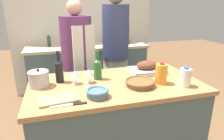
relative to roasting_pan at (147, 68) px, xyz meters
name	(u,v)px	position (x,y,z in m)	size (l,w,h in m)	color
kitchen_island	(116,123)	(-0.39, -0.17, -0.48)	(1.55, 0.84, 0.86)	#4C666B
back_counter	(88,71)	(-0.39, 1.42, -0.46)	(1.94, 0.60, 0.90)	#4C666B
back_wall	(83,20)	(-0.39, 1.77, 0.36)	(2.44, 0.10, 2.55)	silver
roasting_pan	(147,68)	(0.00, 0.00, 0.00)	(0.35, 0.26, 0.13)	#BCBCC1
wicker_basket	(140,83)	(-0.21, -0.31, -0.02)	(0.26, 0.26, 0.05)	brown
cutting_board	(59,99)	(-0.91, -0.40, -0.04)	(0.31, 0.20, 0.02)	tan
stock_pot	(39,79)	(-1.06, -0.08, 0.02)	(0.18, 0.18, 0.16)	#B7B7BC
mixing_bowl	(97,93)	(-0.62, -0.42, -0.01)	(0.18, 0.18, 0.07)	slate
juice_jug	(161,74)	(-0.01, -0.31, 0.04)	(0.10, 0.10, 0.20)	orange
milk_jug	(185,77)	(0.16, -0.42, 0.03)	(0.10, 0.10, 0.18)	white
wine_bottle_green	(98,68)	(-0.53, -0.04, 0.06)	(0.08, 0.08, 0.28)	#28662D
wine_bottle_dark	(59,70)	(-0.88, -0.02, 0.07)	(0.07, 0.07, 0.29)	black
wine_glass_left	(89,73)	(-0.63, -0.11, 0.05)	(0.08, 0.08, 0.13)	silver
wine_glass_right	(75,74)	(-0.75, -0.11, 0.04)	(0.08, 0.08, 0.13)	silver
knife_chef	(70,105)	(-0.83, -0.50, -0.05)	(0.26, 0.04, 0.01)	#B7B7BC
stand_mixer	(124,35)	(0.23, 1.42, 0.13)	(0.18, 0.14, 0.34)	#333842
condiment_bottle_tall	(49,41)	(-0.99, 1.51, 0.07)	(0.05, 0.05, 0.18)	#234C28
condiment_bottle_short	(119,41)	(0.11, 1.31, 0.06)	(0.06, 0.06, 0.15)	maroon
person_cook_aproned	(77,60)	(-0.65, 0.64, -0.03)	(0.40, 0.42, 1.60)	beige
person_cook_guest	(115,49)	(-0.12, 0.72, 0.06)	(0.35, 0.35, 1.74)	beige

